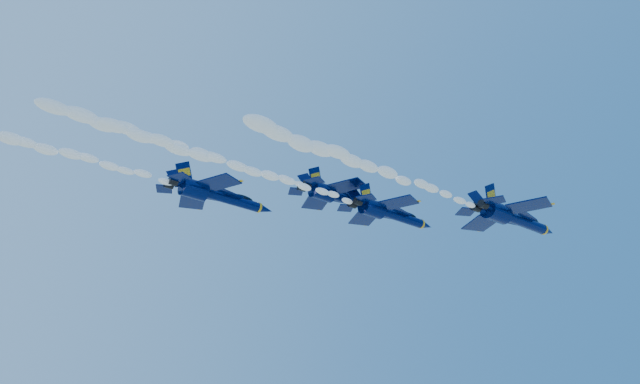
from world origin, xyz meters
TOP-DOWN VIEW (x-y plane):
  - jet_lead at (18.23, -14.76)m, footprint 17.56×14.40m
  - smoke_trail_jet_lead at (-7.44, -14.76)m, footprint 36.33×1.82m
  - jet_second at (6.71, -1.89)m, footprint 16.08×13.19m
  - smoke_trail_jet_second at (-18.33, -1.89)m, footprint 36.33×1.66m
  - jet_third at (1.86, 3.48)m, footprint 16.41×13.46m
  - smoke_trail_jet_third at (-23.31, 3.48)m, footprint 36.33×1.70m
  - jet_fourth at (-13.31, 14.20)m, footprint 17.99×14.76m
  - smoke_trail_jet_fourth at (-39.17, 14.20)m, footprint 36.33×1.86m

SIDE VIEW (x-z plane):
  - smoke_trail_jet_lead at x=-7.44m, z-range 148.72..150.35m
  - jet_lead at x=18.23m, z-range 146.65..153.17m
  - smoke_trail_jet_second at x=-18.33m, z-range 150.79..152.28m
  - jet_second at x=6.71m, z-range 148.91..154.89m
  - smoke_trail_jet_fourth at x=-39.17m, z-range 153.83..155.50m
  - smoke_trail_jet_third at x=-23.31m, z-range 153.98..155.51m
  - jet_fourth at x=-13.31m, z-range 151.71..158.39m
  - jet_third at x=1.86m, z-range 152.06..158.16m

